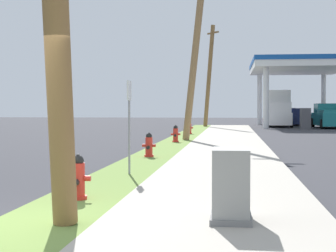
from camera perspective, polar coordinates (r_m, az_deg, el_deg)
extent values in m
cube|color=olive|center=(7.06, -14.32, -10.96)|extent=(1.40, 80.00, 0.12)
cube|color=#A8A093|center=(6.61, 5.05, -11.80)|extent=(3.20, 80.00, 0.12)
cylinder|color=red|center=(8.99, -9.58, -7.55)|extent=(0.29, 0.29, 0.06)
cylinder|color=red|center=(8.95, -9.59, -5.84)|extent=(0.22, 0.22, 0.60)
sphere|color=black|center=(8.91, -9.60, -3.67)|extent=(0.19, 0.19, 0.19)
cylinder|color=black|center=(8.90, -9.61, -3.16)|extent=(0.06, 0.06, 0.05)
cylinder|color=red|center=(8.99, -10.58, -5.50)|extent=(0.10, 0.09, 0.09)
cylinder|color=red|center=(8.90, -8.60, -5.57)|extent=(0.10, 0.09, 0.09)
cylinder|color=black|center=(8.79, -9.91, -6.00)|extent=(0.11, 0.12, 0.11)
cylinder|color=red|center=(16.41, -2.05, -3.21)|extent=(0.29, 0.29, 0.06)
cylinder|color=red|center=(16.38, -2.05, -2.27)|extent=(0.22, 0.22, 0.60)
sphere|color=black|center=(16.36, -2.05, -1.08)|extent=(0.19, 0.19, 0.19)
cylinder|color=black|center=(16.36, -2.05, -0.80)|extent=(0.06, 0.06, 0.05)
cylinder|color=red|center=(16.41, -2.60, -2.09)|extent=(0.10, 0.09, 0.09)
cylinder|color=red|center=(16.36, -1.50, -2.11)|extent=(0.10, 0.09, 0.09)
cylinder|color=black|center=(16.22, -2.14, -2.32)|extent=(0.11, 0.12, 0.11)
cylinder|color=red|center=(23.41, 0.82, -1.65)|extent=(0.29, 0.29, 0.06)
cylinder|color=red|center=(23.39, 0.82, -0.99)|extent=(0.22, 0.22, 0.60)
sphere|color=black|center=(23.38, 0.82, -0.16)|extent=(0.19, 0.19, 0.19)
cylinder|color=black|center=(23.37, 0.82, 0.04)|extent=(0.06, 0.06, 0.05)
cylinder|color=red|center=(23.41, 0.43, -0.87)|extent=(0.10, 0.09, 0.09)
cylinder|color=red|center=(23.37, 1.21, -0.88)|extent=(0.10, 0.09, 0.09)
cylinder|color=black|center=(23.22, 0.77, -1.02)|extent=(0.11, 0.12, 0.11)
cylinder|color=red|center=(30.72, 2.31, -0.79)|extent=(0.29, 0.29, 0.06)
cylinder|color=red|center=(30.71, 2.32, -0.29)|extent=(0.22, 0.22, 0.60)
sphere|color=black|center=(30.70, 2.32, 0.35)|extent=(0.19, 0.19, 0.19)
cylinder|color=black|center=(30.69, 2.32, 0.50)|extent=(0.06, 0.06, 0.05)
cylinder|color=red|center=(30.72, 2.02, -0.19)|extent=(0.10, 0.09, 0.09)
cylinder|color=red|center=(30.69, 2.61, -0.20)|extent=(0.10, 0.09, 0.09)
cylinder|color=black|center=(30.54, 2.29, -0.30)|extent=(0.11, 0.12, 0.11)
cylinder|color=#937047|center=(24.95, 2.95, 8.18)|extent=(1.20, 0.33, 8.42)
cylinder|color=olive|center=(42.55, 4.42, 5.34)|extent=(1.08, 1.26, 8.02)
cube|color=olive|center=(42.46, 4.84, 9.91)|extent=(0.95, 1.18, 0.12)
cube|color=slate|center=(7.26, 6.75, -9.74)|extent=(0.54, 0.76, 0.08)
cube|color=gray|center=(7.18, 6.76, -6.27)|extent=(0.48, 0.70, 0.97)
cylinder|color=gray|center=(12.08, -4.17, -0.22)|extent=(0.05, 0.05, 2.10)
cube|color=white|center=(12.07, -4.18, 3.81)|extent=(0.04, 0.36, 0.44)
cylinder|color=silver|center=(41.82, 10.45, 2.98)|extent=(0.44, 0.44, 4.77)
cylinder|color=silver|center=(51.64, 9.77, 2.79)|extent=(0.44, 0.44, 4.77)
cylinder|color=silver|center=(52.28, 16.31, 2.73)|extent=(0.44, 0.44, 4.77)
cube|color=white|center=(47.11, 13.73, 6.05)|extent=(7.75, 11.63, 0.50)
cube|color=#144C9E|center=(47.14, 13.74, 6.57)|extent=(7.85, 11.73, 0.36)
cube|color=#47474C|center=(42.12, 14.48, 0.78)|extent=(0.70, 1.10, 1.60)
cube|color=#47474C|center=(51.87, 13.05, 1.01)|extent=(0.70, 1.10, 1.60)
cube|color=black|center=(54.06, 13.86, 0.82)|extent=(1.93, 4.54, 0.85)
cube|color=black|center=(53.83, 13.89, 1.56)|extent=(1.65, 2.06, 0.56)
cylinder|color=black|center=(55.69, 12.80, 0.56)|extent=(0.23, 0.61, 0.60)
cylinder|color=black|center=(55.85, 14.56, 0.55)|extent=(0.23, 0.61, 0.60)
cylinder|color=black|center=(52.30, 13.10, 0.47)|extent=(0.23, 0.61, 0.60)
cylinder|color=black|center=(52.47, 14.97, 0.46)|extent=(0.23, 0.61, 0.60)
cube|color=navy|center=(50.46, 13.14, 0.74)|extent=(1.99, 4.57, 0.85)
cube|color=navy|center=(50.23, 13.16, 1.54)|extent=(1.68, 2.09, 0.56)
cylinder|color=black|center=(52.11, 12.06, 0.47)|extent=(0.24, 0.61, 0.60)
cylinder|color=black|center=(52.23, 13.95, 0.46)|extent=(0.24, 0.61, 0.60)
cylinder|color=black|center=(48.72, 12.27, 0.37)|extent=(0.24, 0.61, 0.60)
cylinder|color=black|center=(48.85, 14.28, 0.35)|extent=(0.24, 0.61, 0.60)
cube|color=white|center=(46.67, 11.70, 0.80)|extent=(2.25, 6.47, 1.00)
cube|color=white|center=(47.43, 11.67, 2.57)|extent=(2.11, 4.04, 1.90)
cube|color=white|center=(44.62, 11.82, 1.97)|extent=(1.92, 2.12, 0.90)
cylinder|color=black|center=(44.09, 13.08, 0.30)|extent=(0.25, 0.77, 0.76)
cylinder|color=black|center=(44.00, 10.61, 0.31)|extent=(0.25, 0.77, 0.76)
cylinder|color=black|center=(49.37, 12.66, 0.48)|extent=(0.25, 0.77, 0.76)
cylinder|color=black|center=(49.29, 10.45, 0.49)|extent=(0.25, 0.77, 0.76)
cube|color=#197075|center=(44.30, 16.91, 0.70)|extent=(2.08, 5.43, 1.00)
cube|color=#197075|center=(45.24, 16.69, 1.84)|extent=(1.87, 2.08, 0.76)
cube|color=#197075|center=(43.12, 17.21, 1.49)|extent=(1.92, 2.94, 0.24)
cylinder|color=black|center=(46.26, 15.25, 0.36)|extent=(0.23, 0.76, 0.76)
cylinder|color=black|center=(46.60, 17.55, 0.35)|extent=(0.23, 0.76, 0.76)
cylinder|color=black|center=(42.02, 16.18, 0.19)|extent=(0.23, 0.76, 0.76)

